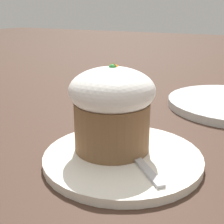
% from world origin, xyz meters
% --- Properties ---
extents(ground_plane, '(4.00, 4.00, 0.00)m').
position_xyz_m(ground_plane, '(0.00, 0.00, 0.00)').
color(ground_plane, '#3D281E').
extents(dessert_plate, '(0.21, 0.21, 0.01)m').
position_xyz_m(dessert_plate, '(0.00, 0.00, 0.01)').
color(dessert_plate, white).
rests_on(dessert_plate, ground_plane).
extents(carrot_cake, '(0.11, 0.11, 0.11)m').
position_xyz_m(carrot_cake, '(0.01, 0.02, 0.07)').
color(carrot_cake, brown).
rests_on(carrot_cake, dessert_plate).
extents(spoon, '(0.10, 0.10, 0.01)m').
position_xyz_m(spoon, '(0.00, -0.01, 0.01)').
color(spoon, '#B7B7BC').
rests_on(spoon, dessert_plate).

